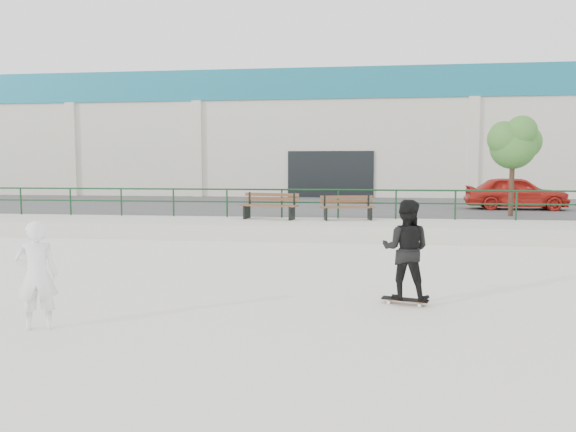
# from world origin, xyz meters

# --- Properties ---
(ground) EXTENTS (120.00, 120.00, 0.00)m
(ground) POSITION_xyz_m (0.00, 0.00, 0.00)
(ground) COLOR silver
(ground) RESTS_ON ground
(ledge) EXTENTS (30.00, 3.00, 0.50)m
(ledge) POSITION_xyz_m (0.00, 9.50, 0.25)
(ledge) COLOR beige
(ledge) RESTS_ON ground
(parking_strip) EXTENTS (60.00, 14.00, 0.50)m
(parking_strip) POSITION_xyz_m (0.00, 18.00, 0.25)
(parking_strip) COLOR #3E3E3E
(parking_strip) RESTS_ON ground
(railing) EXTENTS (28.00, 0.06, 1.03)m
(railing) POSITION_xyz_m (-0.00, 10.80, 1.24)
(railing) COLOR #163C20
(railing) RESTS_ON ledge
(commercial_building) EXTENTS (44.20, 16.33, 8.00)m
(commercial_building) POSITION_xyz_m (-0.00, 31.99, 4.58)
(commercial_building) COLOR beige
(commercial_building) RESTS_ON ground
(bench_left) EXTENTS (2.06, 0.92, 0.92)m
(bench_left) POSITION_xyz_m (-1.34, 10.20, 0.95)
(bench_left) COLOR #572E1D
(bench_left) RESTS_ON ledge
(bench_right) EXTENTS (1.90, 0.88, 0.84)m
(bench_right) POSITION_xyz_m (1.34, 10.26, 0.92)
(bench_right) COLOR #572E1D
(bench_right) RESTS_ON ledge
(tree) EXTENTS (2.04, 1.81, 3.63)m
(tree) POSITION_xyz_m (7.30, 12.57, 3.22)
(tree) COLOR #442B22
(tree) RESTS_ON parking_strip
(red_car) EXTENTS (4.22, 1.87, 1.41)m
(red_car) POSITION_xyz_m (8.30, 15.88, 1.21)
(red_car) COLOR #B01D15
(red_car) RESTS_ON parking_strip
(skateboard) EXTENTS (0.81, 0.40, 0.09)m
(skateboard) POSITION_xyz_m (2.56, 0.62, 0.07)
(skateboard) COLOR black
(skateboard) RESTS_ON ground
(standing_skater) EXTENTS (0.94, 0.80, 1.69)m
(standing_skater) POSITION_xyz_m (2.56, 0.62, 0.94)
(standing_skater) COLOR black
(standing_skater) RESTS_ON skateboard
(seated_skater) EXTENTS (0.67, 0.57, 1.57)m
(seated_skater) POSITION_xyz_m (-2.77, -1.56, 0.78)
(seated_skater) COLOR white
(seated_skater) RESTS_ON ground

